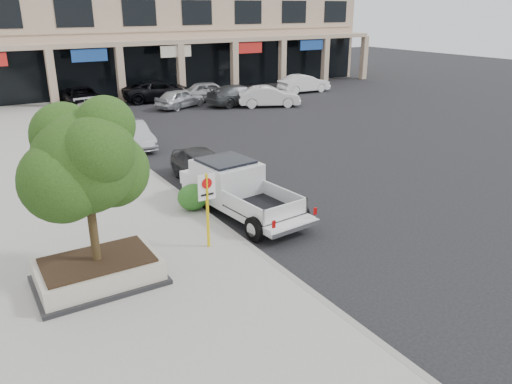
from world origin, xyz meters
TOP-DOWN VIEW (x-y plane):
  - ground at (0.00, 0.00)m, footprint 120.00×120.00m
  - sidewalk at (-5.50, 6.00)m, footprint 8.00×52.00m
  - curb at (-1.55, 6.00)m, footprint 0.20×52.00m
  - strip_mall at (8.00, 33.93)m, footprint 40.55×12.43m
  - planter at (-6.01, 0.33)m, footprint 3.20×2.20m
  - planter_tree at (-5.88, 0.49)m, footprint 2.90×2.55m
  - no_parking_sign at (-2.64, 0.71)m, footprint 0.55×0.09m
  - hedge at (-1.80, 3.63)m, footprint 1.10×0.99m
  - pickup_truck at (-0.35, 2.57)m, footprint 2.69×5.93m
  - curb_car_a at (-0.04, 6.45)m, footprint 1.86×4.24m
  - curb_car_b at (-0.72, 13.46)m, footprint 1.55×4.10m
  - curb_car_c at (-0.64, 19.45)m, footprint 2.60×5.28m
  - curb_car_d at (-0.31, 25.66)m, footprint 2.78×5.63m
  - lot_car_a at (5.77, 22.32)m, footprint 4.34×3.06m
  - lot_car_b at (11.56, 19.34)m, footprint 4.77×3.28m
  - lot_car_c at (10.04, 21.04)m, footprint 5.29×2.43m
  - lot_car_d at (5.58, 25.76)m, footprint 5.96×3.24m
  - lot_car_e at (8.85, 23.44)m, footprint 4.89×2.97m
  - lot_car_f at (17.69, 23.25)m, footprint 4.60×1.68m

SIDE VIEW (x-z plane):
  - ground at x=0.00m, z-range 0.00..0.00m
  - sidewalk at x=-5.50m, z-range 0.00..0.15m
  - curb at x=-1.55m, z-range 0.00..0.15m
  - planter at x=-6.01m, z-range 0.14..0.82m
  - hedge at x=-1.80m, z-range 0.15..1.08m
  - curb_car_b at x=-0.72m, z-range 0.00..1.33m
  - lot_car_a at x=5.77m, z-range 0.00..1.37m
  - curb_car_a at x=-0.04m, z-range 0.00..1.42m
  - curb_car_c at x=-0.64m, z-range 0.00..1.48m
  - lot_car_b at x=11.56m, z-range 0.00..1.49m
  - lot_car_c at x=10.04m, z-range 0.00..1.50m
  - lot_car_f at x=17.69m, z-range 0.00..1.51m
  - curb_car_d at x=-0.31m, z-range 0.00..1.53m
  - lot_car_e at x=8.85m, z-range 0.00..1.56m
  - lot_car_d at x=5.58m, z-range 0.00..1.58m
  - pickup_truck at x=-0.35m, z-range 0.00..1.81m
  - no_parking_sign at x=-2.64m, z-range 0.48..2.78m
  - planter_tree at x=-5.88m, z-range 1.41..5.41m
  - strip_mall at x=8.00m, z-range 0.00..9.50m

